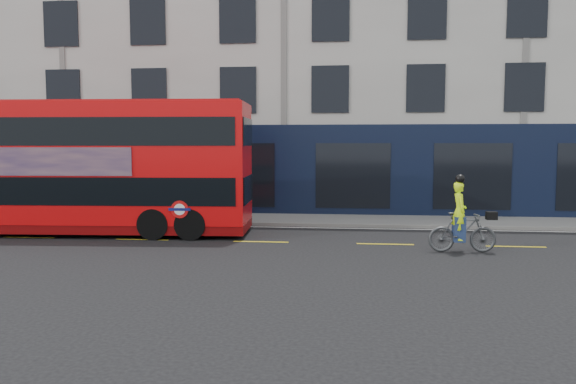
# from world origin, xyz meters

# --- Properties ---
(ground) EXTENTS (120.00, 120.00, 0.00)m
(ground) POSITION_xyz_m (0.00, 0.00, 0.00)
(ground) COLOR black
(ground) RESTS_ON ground
(pavement) EXTENTS (60.00, 3.00, 0.12)m
(pavement) POSITION_xyz_m (0.00, 6.50, 0.06)
(pavement) COLOR slate
(pavement) RESTS_ON ground
(kerb) EXTENTS (60.00, 0.12, 0.13)m
(kerb) POSITION_xyz_m (0.00, 5.00, 0.07)
(kerb) COLOR slate
(kerb) RESTS_ON ground
(building_terrace) EXTENTS (50.00, 10.07, 15.00)m
(building_terrace) POSITION_xyz_m (0.00, 12.94, 7.49)
(building_terrace) COLOR beige
(building_terrace) RESTS_ON ground
(road_edge_line) EXTENTS (58.00, 0.10, 0.01)m
(road_edge_line) POSITION_xyz_m (0.00, 4.70, 0.00)
(road_edge_line) COLOR silver
(road_edge_line) RESTS_ON ground
(lane_dashes) EXTENTS (58.00, 0.12, 0.01)m
(lane_dashes) POSITION_xyz_m (0.00, 1.50, 0.00)
(lane_dashes) COLOR gold
(lane_dashes) RESTS_ON ground
(bus) EXTENTS (11.63, 3.26, 4.64)m
(bus) POSITION_xyz_m (-6.34, 2.53, 2.38)
(bus) COLOR red
(bus) RESTS_ON ground
(cyclist) EXTENTS (2.01, 0.69, 2.30)m
(cyclist) POSITION_xyz_m (6.13, 0.41, 0.77)
(cyclist) COLOR #434547
(cyclist) RESTS_ON ground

